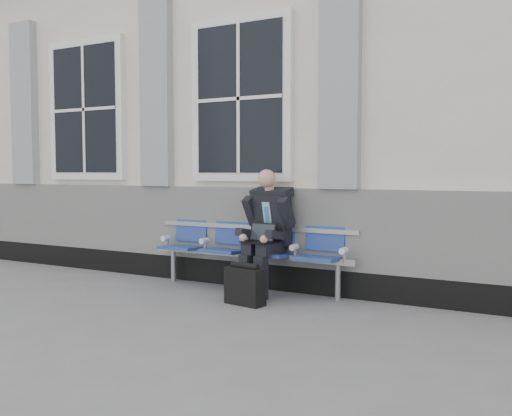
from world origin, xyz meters
The scene contains 5 objects.
ground centered at (0.00, 0.00, 0.00)m, with size 70.00×70.00×0.00m, color slate.
station_building centered at (-0.02, 3.47, 2.22)m, with size 14.40×4.40×4.49m.
bench centered at (0.55, 1.32, 0.55)m, with size 2.60×0.47×0.91m.
businessman centered at (0.84, 1.19, 0.76)m, with size 0.58×0.78×1.41m.
briefcase centered at (0.87, 0.64, 0.20)m, with size 0.46×0.25×0.44m.
Camera 1 is at (3.80, -4.46, 1.40)m, focal length 40.00 mm.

